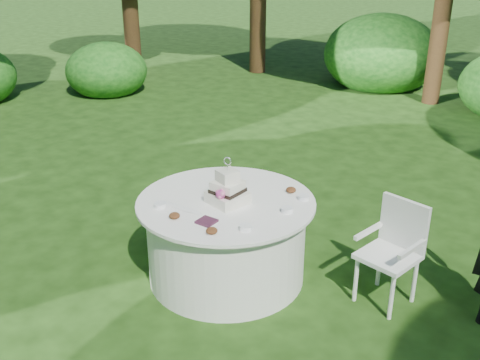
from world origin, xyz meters
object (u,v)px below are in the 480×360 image
chair (394,245)px  napkins (207,221)px  cake (227,191)px  table (226,239)px

chair → napkins: bearing=-141.8°
cake → chair: 1.47m
table → chair: size_ratio=1.74×
napkins → cake: cake is taller
napkins → cake: 0.41m
table → cake: size_ratio=3.71×
table → cake: (0.04, -0.03, 0.50)m
chair → cake: bearing=-156.2°
table → cake: 0.50m
napkins → cake: bearing=101.4°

